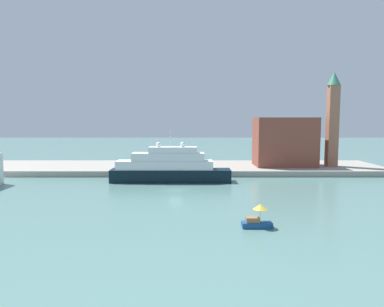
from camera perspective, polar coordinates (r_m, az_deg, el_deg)
ground at (r=71.75m, az=-2.72°, el=-5.92°), size 400.00×400.00×0.00m
quay_dock at (r=98.73m, az=-1.98°, el=-2.32°), size 110.00×23.01×1.47m
large_yacht at (r=80.91m, az=-3.77°, el=-2.31°), size 27.21×4.89×11.81m
small_motorboat at (r=48.30m, az=10.38°, el=-10.26°), size 3.97×1.93×3.15m
harbor_building at (r=100.05m, az=14.60°, el=1.84°), size 16.01×10.10×13.21m
bell_tower at (r=103.08m, az=21.63°, el=5.65°), size 3.49×3.49×25.36m
parked_car at (r=91.18m, az=-8.68°, el=-2.16°), size 4.38×1.85×1.50m
person_figure at (r=95.88m, az=-6.21°, el=-1.65°), size 0.36×0.36×1.73m
mooring_bollard at (r=88.25m, az=-3.84°, el=-2.57°), size 0.55×0.55×0.67m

